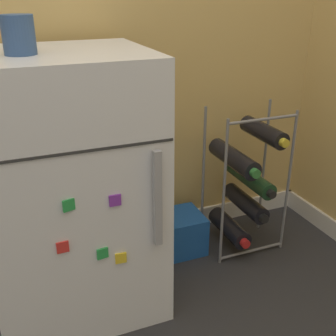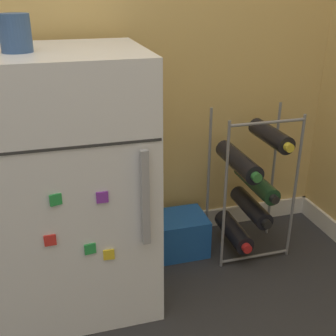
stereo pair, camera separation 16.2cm
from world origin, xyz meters
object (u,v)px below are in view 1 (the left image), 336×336
object	(u,v)px
wine_rack	(244,182)
fridge_top_cup	(19,35)
mini_fridge	(71,189)
soda_box	(173,234)

from	to	relation	value
wine_rack	fridge_top_cup	distance (m)	1.09
mini_fridge	fridge_top_cup	world-z (taller)	fridge_top_cup
mini_fridge	soda_box	bearing A→B (deg)	18.22
wine_rack	mini_fridge	bearing A→B (deg)	-174.17
wine_rack	fridge_top_cup	xyz separation A→B (m)	(-0.86, -0.12, 0.66)
mini_fridge	fridge_top_cup	distance (m)	0.53
mini_fridge	soda_box	world-z (taller)	mini_fridge
soda_box	mini_fridge	bearing A→B (deg)	-161.78
mini_fridge	soda_box	xyz separation A→B (m)	(0.45, 0.15, -0.38)
fridge_top_cup	mini_fridge	bearing A→B (deg)	20.39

